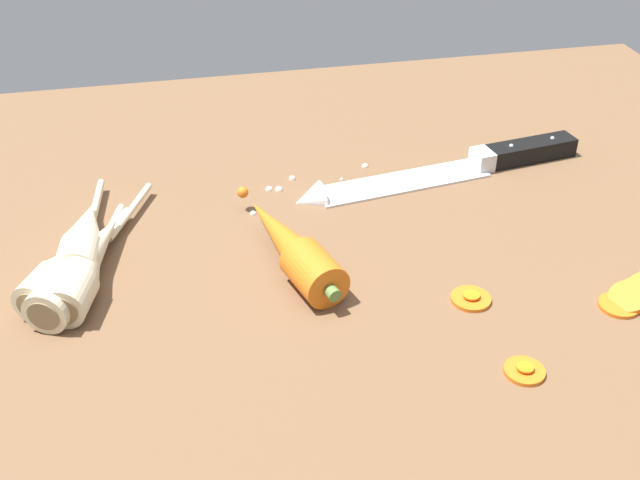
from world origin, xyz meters
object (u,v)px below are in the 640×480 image
chefs_knife (437,172)px  carrot_slice_stray_mid (471,297)px  parsnip_mid_left (85,237)px  parsnip_back (83,270)px  carrot_slice_stray_near (525,369)px  whole_carrot (291,246)px  parsnip_front (84,263)px  parsnip_mid_right (67,269)px

chefs_knife → carrot_slice_stray_mid: size_ratio=9.69×
parsnip_mid_left → parsnip_back: 5.55cm
carrot_slice_stray_mid → chefs_knife: bearing=78.4°
parsnip_mid_left → carrot_slice_stray_near: bearing=-35.2°
chefs_knife → whole_carrot: size_ratio=1.75×
whole_carrot → parsnip_back: size_ratio=1.10×
parsnip_front → parsnip_mid_left: same height
chefs_knife → carrot_slice_stray_near: 31.88cm
carrot_slice_stray_near → parsnip_mid_right: bearing=151.7°
whole_carrot → carrot_slice_stray_mid: (14.69, -8.74, -1.74)cm
parsnip_mid_left → parsnip_front: bearing=-88.9°
parsnip_back → carrot_slice_stray_mid: bearing=-15.3°
parsnip_mid_right → carrot_slice_stray_mid: (35.09, -9.70, -1.62)cm
whole_carrot → carrot_slice_stray_mid: whole_carrot is taller
chefs_knife → whole_carrot: whole_carrot is taller
chefs_knife → carrot_slice_stray_mid: bearing=-101.6°
chefs_knife → whole_carrot: (-19.21, -13.33, 1.45)cm
chefs_knife → parsnip_back: 40.31cm
parsnip_mid_left → carrot_slice_stray_mid: (33.73, -14.74, -1.62)cm
whole_carrot → chefs_knife: bearing=34.8°
parsnip_mid_right → parsnip_back: (1.44, -0.51, -0.00)cm
parsnip_front → carrot_slice_stray_near: (34.39, -19.81, -1.62)cm
carrot_slice_stray_mid → parsnip_mid_right: bearing=164.5°
parsnip_mid_right → carrot_slice_stray_mid: size_ratio=4.66×
whole_carrot → parsnip_front: 19.01cm
parsnip_mid_right → chefs_knife: bearing=17.3°
parsnip_front → parsnip_mid_right: bearing=-159.9°
chefs_knife → parsnip_mid_right: (-39.61, -12.37, 1.33)cm
whole_carrot → parsnip_back: 18.97cm
carrot_slice_stray_mid → whole_carrot: bearing=149.2°
parsnip_front → carrot_slice_stray_mid: (33.64, -10.23, -1.62)cm
whole_carrot → carrot_slice_stray_mid: 17.18cm
parsnip_mid_right → parsnip_back: size_ratio=0.92×
parsnip_back → carrot_slice_stray_mid: (33.65, -9.20, -1.62)cm
parsnip_mid_left → parsnip_back: bearing=-89.2°
chefs_knife → carrot_slice_stray_near: bearing=-96.8°
parsnip_front → carrot_slice_stray_mid: parsnip_front is taller
parsnip_back → chefs_knife: bearing=18.6°
chefs_knife → parsnip_front: size_ratio=1.54×
parsnip_back → parsnip_mid_right: bearing=160.5°
parsnip_mid_right → parsnip_back: 1.52cm
parsnip_mid_right → whole_carrot: bearing=-2.7°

